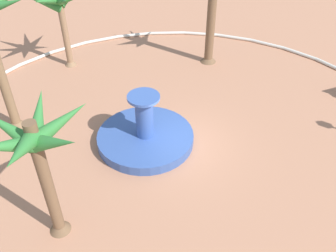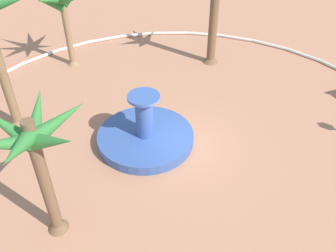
{
  "view_description": "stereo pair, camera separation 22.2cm",
  "coord_description": "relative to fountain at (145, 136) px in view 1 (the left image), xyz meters",
  "views": [
    {
      "loc": [
        -12.41,
        2.17,
        10.99
      ],
      "look_at": [
        0.1,
        0.43,
        1.0
      ],
      "focal_mm": 39.23,
      "sensor_mm": 36.0,
      "label": 1
    },
    {
      "loc": [
        -12.44,
        1.95,
        10.99
      ],
      "look_at": [
        0.1,
        0.43,
        1.0
      ],
      "focal_mm": 39.23,
      "sensor_mm": 36.0,
      "label": 2
    }
  ],
  "objects": [
    {
      "name": "plaza_curb",
      "position": [
        -0.34,
        -1.43,
        -0.24
      ],
      "size": [
        23.88,
        23.88,
        0.2
      ],
      "primitive_type": "torus",
      "color": "silver",
      "rests_on": "ground"
    },
    {
      "name": "ground_plane",
      "position": [
        -0.34,
        -1.43,
        -0.34
      ],
      "size": [
        80.0,
        80.0,
        0.0
      ],
      "primitive_type": "plane",
      "color": "tan"
    },
    {
      "name": "palm_tree_mid_plaza",
      "position": [
        -4.38,
        3.44,
        3.5
      ],
      "size": [
        3.63,
        3.42,
        5.08
      ],
      "color": "brown",
      "rests_on": "ground"
    },
    {
      "name": "palm_tree_near_fountain",
      "position": [
        7.79,
        3.9,
        3.49
      ],
      "size": [
        4.26,
        4.23,
        4.86
      ],
      "color": "#8E6B4C",
      "rests_on": "ground"
    },
    {
      "name": "fountain",
      "position": [
        0.0,
        0.0,
        0.0
      ],
      "size": [
        4.36,
        4.36,
        2.51
      ],
      "color": "#38569E",
      "rests_on": "ground"
    }
  ]
}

